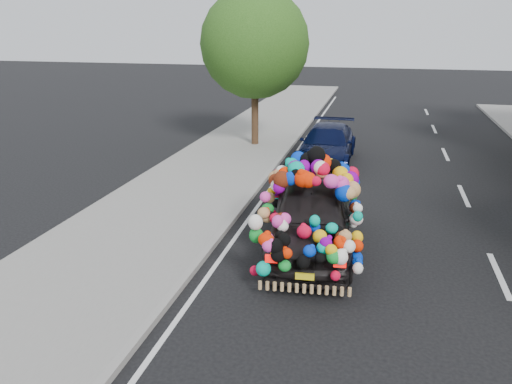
% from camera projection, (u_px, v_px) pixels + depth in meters
% --- Properties ---
extents(ground, '(100.00, 100.00, 0.00)m').
position_uv_depth(ground, '(318.00, 256.00, 10.72)').
color(ground, black).
rests_on(ground, ground).
extents(sidewalk, '(4.00, 60.00, 0.12)m').
position_uv_depth(sidewalk, '(135.00, 234.00, 11.69)').
color(sidewalk, gray).
rests_on(sidewalk, ground).
extents(kerb, '(0.15, 60.00, 0.13)m').
position_uv_depth(kerb, '(214.00, 242.00, 11.24)').
color(kerb, gray).
rests_on(kerb, ground).
extents(lane_markings, '(6.00, 50.00, 0.01)m').
position_uv_depth(lane_markings, '(499.00, 275.00, 9.89)').
color(lane_markings, silver).
rests_on(lane_markings, ground).
extents(tree_near_sidewalk, '(4.20, 4.20, 6.13)m').
position_uv_depth(tree_near_sidewalk, '(255.00, 44.00, 19.04)').
color(tree_near_sidewalk, '#332114').
rests_on(tree_near_sidewalk, ground).
extents(plush_art_car, '(2.55, 4.78, 2.15)m').
position_uv_depth(plush_art_car, '(312.00, 202.00, 10.74)').
color(plush_art_car, black).
rests_on(plush_art_car, ground).
extents(navy_sedan, '(1.89, 4.54, 1.31)m').
position_uv_depth(navy_sedan, '(327.00, 145.00, 17.77)').
color(navy_sedan, black).
rests_on(navy_sedan, ground).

